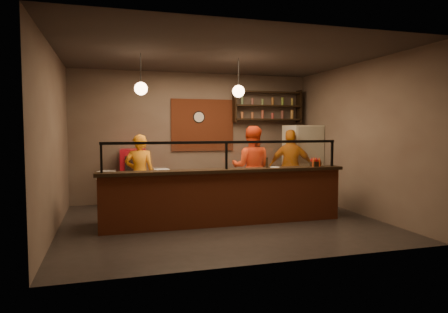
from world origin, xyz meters
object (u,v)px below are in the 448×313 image
object	(u,v)px
cook_mid	(251,167)
condiment_caddy	(315,164)
cook_left	(140,174)
pizza_dough	(268,172)
pepper_mill	(267,163)
red_cooler	(134,177)
wall_clock	(199,117)
fridge	(303,163)
cook_right	(291,167)

from	to	relation	value
cook_mid	condiment_caddy	bearing A→B (deg)	146.12
cook_left	pizza_dough	world-z (taller)	cook_left
condiment_caddy	pepper_mill	xyz separation A→B (m)	(-1.03, 0.04, 0.05)
red_cooler	pizza_dough	world-z (taller)	red_cooler
wall_clock	cook_left	size ratio (longest dim) A/B	0.18
wall_clock	condiment_caddy	distance (m)	3.41
red_cooler	cook_mid	bearing A→B (deg)	-15.46
cook_left	condiment_caddy	distance (m)	3.65
cook_left	pepper_mill	xyz separation A→B (m)	(2.31, -1.43, 0.31)
red_cooler	pizza_dough	size ratio (longest dim) A/B	2.51
wall_clock	cook_left	world-z (taller)	wall_clock
condiment_caddy	pepper_mill	bearing A→B (deg)	177.96
cook_left	condiment_caddy	world-z (taller)	cook_left
wall_clock	fridge	distance (m)	2.86
condiment_caddy	pepper_mill	world-z (taller)	pepper_mill
cook_left	cook_right	world-z (taller)	cook_right
cook_left	cook_mid	size ratio (longest dim) A/B	0.91
pizza_dough	pepper_mill	distance (m)	0.63
cook_mid	pizza_dough	bearing A→B (deg)	119.20
cook_left	red_cooler	xyz separation A→B (m)	(-0.07, 0.97, -0.18)
wall_clock	cook_mid	size ratio (longest dim) A/B	0.16
cook_mid	condiment_caddy	world-z (taller)	cook_mid
pizza_dough	red_cooler	bearing A→B (deg)	144.37
cook_mid	fridge	distance (m)	1.69
cook_right	pepper_mill	bearing A→B (deg)	69.69
cook_mid	cook_left	bearing A→B (deg)	23.26
pepper_mill	wall_clock	bearing A→B (deg)	105.16
condiment_caddy	cook_left	bearing A→B (deg)	156.26
condiment_caddy	wall_clock	bearing A→B (deg)	122.68
cook_right	condiment_caddy	xyz separation A→B (m)	(-0.19, -1.49, 0.21)
pizza_dough	pepper_mill	size ratio (longest dim) A/B	2.72
cook_right	pizza_dough	world-z (taller)	cook_right
cook_left	fridge	distance (m)	4.11
red_cooler	fridge	bearing A→B (deg)	0.28
cook_right	red_cooler	size ratio (longest dim) A/B	1.34
pizza_dough	condiment_caddy	bearing A→B (deg)	-35.44
fridge	pepper_mill	distance (m)	2.63
cook_left	red_cooler	distance (m)	0.99
wall_clock	pizza_dough	bearing A→B (deg)	-65.89
wall_clock	fridge	bearing A→B (deg)	-17.20
cook_left	pepper_mill	size ratio (longest dim) A/B	8.62
red_cooler	cook_left	bearing A→B (deg)	-79.27
cook_mid	red_cooler	bearing A→B (deg)	2.79
wall_clock	pepper_mill	world-z (taller)	wall_clock
cook_right	pepper_mill	xyz separation A→B (m)	(-1.22, -1.46, 0.26)
fridge	condiment_caddy	world-z (taller)	fridge
cook_right	fridge	bearing A→B (deg)	-119.45
cook_left	pepper_mill	distance (m)	2.73
cook_right	condiment_caddy	distance (m)	1.52
fridge	cook_right	bearing A→B (deg)	-141.62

